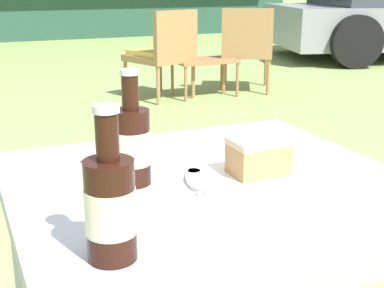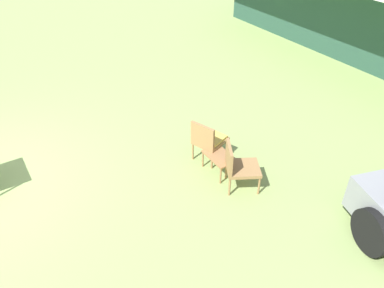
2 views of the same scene
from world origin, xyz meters
TOP-DOWN VIEW (x-y plane):
  - wicker_chair_cushioned at (1.38, 3.86)m, footprint 0.65×0.68m
  - wicker_chair_plain at (2.27, 3.84)m, footprint 0.70×0.72m
  - garden_side_table at (1.80, 3.82)m, footprint 0.60×0.38m

SIDE VIEW (x-z plane):
  - garden_side_table at x=1.80m, z-range 0.14..0.50m
  - wicker_chair_cushioned at x=1.38m, z-range 0.04..0.87m
  - wicker_chair_plain at x=2.27m, z-range 0.04..0.88m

